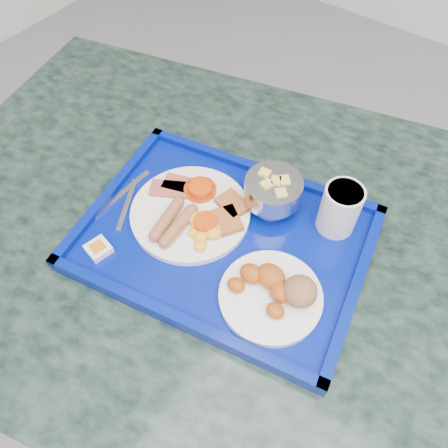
% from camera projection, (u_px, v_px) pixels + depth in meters
% --- Properties ---
extents(table, '(1.49, 1.17, 0.82)m').
position_uv_depth(table, '(240.00, 289.00, 0.97)').
color(table, slate).
rests_on(table, floor).
extents(tray, '(0.56, 0.45, 0.03)m').
position_uv_depth(tray, '(224.00, 239.00, 0.79)').
color(tray, '#02137F').
rests_on(tray, table).
extents(main_plate, '(0.22, 0.22, 0.03)m').
position_uv_depth(main_plate, '(193.00, 213.00, 0.80)').
color(main_plate, white).
rests_on(main_plate, tray).
extents(bread_plate, '(0.17, 0.17, 0.06)m').
position_uv_depth(bread_plate, '(275.00, 292.00, 0.70)').
color(bread_plate, white).
rests_on(bread_plate, tray).
extents(fruit_bowl, '(0.10, 0.10, 0.07)m').
position_uv_depth(fruit_bowl, '(273.00, 190.00, 0.78)').
color(fruit_bowl, '#B5B5B8').
rests_on(fruit_bowl, tray).
extents(juice_cup, '(0.07, 0.07, 0.10)m').
position_uv_depth(juice_cup, '(340.00, 208.00, 0.75)').
color(juice_cup, silver).
rests_on(juice_cup, tray).
extents(spoon, '(0.09, 0.15, 0.01)m').
position_uv_depth(spoon, '(156.00, 194.00, 0.83)').
color(spoon, '#B5B5B8').
rests_on(spoon, tray).
extents(knife, '(0.02, 0.16, 0.00)m').
position_uv_depth(knife, '(118.00, 197.00, 0.83)').
color(knife, '#B5B5B8').
rests_on(knife, tray).
extents(jam_packet, '(0.05, 0.05, 0.02)m').
position_uv_depth(jam_packet, '(98.00, 249.00, 0.76)').
color(jam_packet, white).
rests_on(jam_packet, tray).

